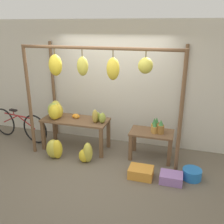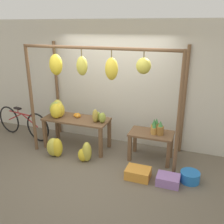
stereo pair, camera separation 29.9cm
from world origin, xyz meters
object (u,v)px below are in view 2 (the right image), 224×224
(orange_pile, at_px, (77,115))
(papaya_pile, at_px, (99,117))
(blue_bucket, at_px, (190,177))
(fruit_crate_white, at_px, (138,173))
(fruit_crate_purple, at_px, (168,180))
(parked_bicycle, at_px, (23,123))
(banana_pile_ground_left, at_px, (55,147))
(banana_pile_on_table, at_px, (57,109))
(pineapple_cluster, at_px, (156,128))
(banana_pile_ground_right, at_px, (85,153))

(orange_pile, bearing_deg, papaya_pile, -11.37)
(blue_bucket, bearing_deg, fruit_crate_white, -167.10)
(fruit_crate_purple, bearing_deg, parked_bicycle, 168.02)
(orange_pile, height_order, parked_bicycle, orange_pile)
(banana_pile_ground_left, distance_m, blue_bucket, 2.78)
(banana_pile_on_table, relative_size, papaya_pile, 1.59)
(pineapple_cluster, bearing_deg, parked_bicycle, 179.84)
(banana_pile_on_table, bearing_deg, orange_pile, 14.68)
(pineapple_cluster, relative_size, banana_pile_ground_left, 0.70)
(banana_pile_on_table, distance_m, parked_bicycle, 1.21)
(banana_pile_ground_right, bearing_deg, orange_pile, 128.40)
(orange_pile, distance_m, fruit_crate_white, 1.92)
(orange_pile, bearing_deg, banana_pile_on_table, -165.32)
(orange_pile, distance_m, fruit_crate_purple, 2.41)
(pineapple_cluster, relative_size, fruit_crate_white, 0.68)
(pineapple_cluster, distance_m, fruit_crate_white, 1.00)
(pineapple_cluster, bearing_deg, fruit_crate_purple, -63.09)
(pineapple_cluster, relative_size, parked_bicycle, 0.18)
(fruit_crate_white, relative_size, fruit_crate_purple, 1.11)
(fruit_crate_purple, bearing_deg, blue_bucket, 31.26)
(pineapple_cluster, xyz_separation_m, blue_bucket, (0.75, -0.56, -0.63))
(pineapple_cluster, distance_m, papaya_pile, 1.22)
(banana_pile_on_table, bearing_deg, pineapple_cluster, 2.55)
(banana_pile_on_table, bearing_deg, blue_bucket, -8.82)
(fruit_crate_white, relative_size, blue_bucket, 1.28)
(fruit_crate_purple, bearing_deg, fruit_crate_white, 179.02)
(papaya_pile, bearing_deg, orange_pile, 168.63)
(banana_pile_ground_left, height_order, parked_bicycle, parked_bicycle)
(orange_pile, height_order, banana_pile_ground_right, orange_pile)
(pineapple_cluster, relative_size, banana_pile_ground_right, 0.70)
(orange_pile, height_order, fruit_crate_white, orange_pile)
(orange_pile, relative_size, pineapple_cluster, 0.57)
(fruit_crate_white, bearing_deg, blue_bucket, 12.90)
(banana_pile_ground_left, xyz_separation_m, blue_bucket, (2.78, 0.03, -0.11))
(banana_pile_on_table, xyz_separation_m, blue_bucket, (2.98, -0.46, -0.79))
(orange_pile, xyz_separation_m, banana_pile_ground_right, (0.46, -0.57, -0.57))
(pineapple_cluster, distance_m, banana_pile_ground_right, 1.53)
(banana_pile_on_table, relative_size, pineapple_cluster, 1.70)
(banana_pile_ground_right, bearing_deg, fruit_crate_purple, -7.31)
(banana_pile_ground_right, bearing_deg, pineapple_cluster, 22.81)
(orange_pile, xyz_separation_m, papaya_pile, (0.57, -0.11, 0.08))
(banana_pile_on_table, bearing_deg, banana_pile_ground_right, -27.01)
(banana_pile_ground_left, relative_size, banana_pile_ground_right, 0.99)
(pineapple_cluster, height_order, fruit_crate_purple, pineapple_cluster)
(parked_bicycle, bearing_deg, blue_bucket, -7.97)
(pineapple_cluster, xyz_separation_m, banana_pile_ground_left, (-2.02, -0.59, -0.51))
(banana_pile_ground_right, height_order, parked_bicycle, parked_bicycle)
(fruit_crate_white, xyz_separation_m, papaya_pile, (-1.06, 0.67, 0.74))
(fruit_crate_white, height_order, parked_bicycle, parked_bicycle)
(papaya_pile, bearing_deg, banana_pile_ground_right, -103.82)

